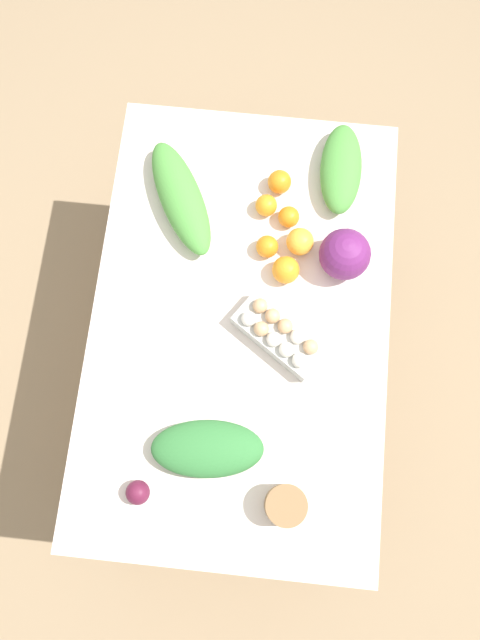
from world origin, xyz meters
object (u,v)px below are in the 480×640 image
Objects in this scene: orange_1 at (289,217)px; orange_4 at (300,242)px; cabbage_purple at (345,254)px; paper_bag at (285,505)px; greens_bunch_scallion at (341,169)px; greens_bunch_kale at (207,449)px; orange_5 at (286,270)px; beet_root at (138,492)px; greens_bunch_dandelion at (181,198)px; orange_3 at (266,205)px; orange_0 at (267,247)px; egg_carton at (279,335)px; orange_2 at (280,182)px.

orange_1 is 0.09m from orange_4.
cabbage_purple reaches higher than paper_bag.
greens_bunch_scallion is (-1.02, 0.09, -0.00)m from paper_bag.
greens_bunch_kale is 3.78× the size of orange_5.
beet_root is 1.02× the size of orange_1.
greens_bunch_dandelion reaches higher than orange_3.
orange_5 is at bearing 59.81° from greens_bunch_dandelion.
paper_bag reaches higher than orange_0.
orange_4 reaches higher than orange_0.
greens_bunch_dandelion is 0.39m from orange_5.
orange_4 is at bearing 153.68° from beet_root.
greens_bunch_scallion is (-0.29, -0.02, -0.03)m from cabbage_purple.
orange_5 is at bearing 1.72° from orange_1.
orange_2 is at bearing 129.29° from egg_carton.
orange_2 is at bearing -174.09° from paper_bag.
greens_bunch_dandelion is 0.26m from orange_3.
greens_bunch_dandelion reaches higher than beet_root.
orange_2 is at bearing 106.88° from greens_bunch_dandelion.
egg_carton is 0.41m from orange_3.
orange_5 is (0.17, 0.01, 0.01)m from orange_1.
orange_3 is at bearing -113.13° from orange_1.
greens_bunch_dandelion is 5.97× the size of beet_root.
paper_bag is 0.85m from orange_1.
paper_bag is at bearing 91.17° from beet_root.
orange_3 is (-0.88, 0.27, 0.00)m from beet_root.
beet_root is 0.86m from orange_4.
orange_2 reaches higher than orange_0.
greens_bunch_kale is at bearing 12.81° from greens_bunch_dandelion.
orange_5 is (0.21, 0.08, 0.01)m from orange_3.
greens_bunch_dandelion is (-0.87, -0.40, 0.00)m from paper_bag.
orange_5 is at bearing 41.23° from orange_0.
orange_3 is at bearing -171.37° from paper_bag.
greens_bunch_dandelion is at bearing -167.19° from greens_bunch_kale.
orange_0 reaches higher than beet_root.
beet_root is 0.92m from orange_1.
orange_0 is at bearing -28.69° from orange_1.
orange_2 is at bearing -157.89° from orange_4.
cabbage_purple reaches higher than egg_carton.
greens_bunch_scallion is 0.23m from orange_1.
greens_bunch_dandelion is 5.45× the size of orange_2.
orange_4 is 1.01× the size of orange_5.
greens_bunch_kale is 0.57m from orange_5.
greens_bunch_kale is 4.77× the size of orange_1.
cabbage_purple reaches higher than orange_3.
greens_bunch_dandelion reaches higher than greens_bunch_kale.
greens_bunch_scallion reaches higher than orange_3.
greens_bunch_kale is 4.63× the size of orange_3.
cabbage_purple is at bearing 85.62° from orange_0.
cabbage_purple is 0.23m from orange_0.
beet_root is 0.80× the size of orange_4.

